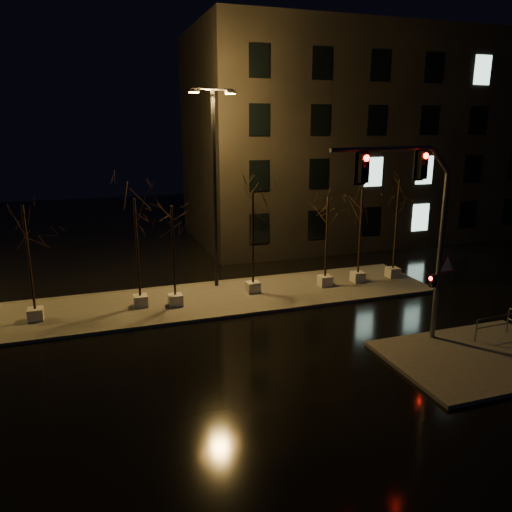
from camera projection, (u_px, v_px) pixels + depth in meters
name	position (u px, v px, depth m)	size (l,w,h in m)	color
ground	(262.00, 348.00, 19.72)	(90.00, 90.00, 0.00)	black
median	(223.00, 298.00, 25.19)	(22.00, 5.00, 0.15)	#4F4C46
sidewalk_corner	(480.00, 357.00, 18.82)	(7.00, 5.00, 0.15)	#4F4C46
building	(356.00, 138.00, 38.59)	(25.00, 12.00, 15.00)	black
tree_0	(26.00, 232.00, 21.13)	(1.80, 1.80, 5.30)	beige
tree_1	(136.00, 223.00, 22.80)	(1.80, 1.80, 5.32)	beige
tree_2	(172.00, 229.00, 22.97)	(1.80, 1.80, 4.96)	beige
tree_3	(253.00, 214.00, 24.76)	(1.80, 1.80, 5.41)	beige
tree_4	(327.00, 217.00, 25.91)	(1.80, 1.80, 4.92)	beige
tree_5	(361.00, 210.00, 26.51)	(1.80, 1.80, 5.25)	beige
tree_6	(398.00, 202.00, 27.26)	(1.80, 1.80, 5.68)	beige
traffic_signal_mast	(420.00, 218.00, 18.57)	(6.26, 0.94, 7.70)	slate
streetlight_main	(214.00, 176.00, 25.41)	(2.51, 0.90, 10.13)	black
guard_rail_a	(497.00, 323.00, 20.24)	(2.17, 0.14, 0.94)	slate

